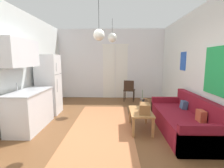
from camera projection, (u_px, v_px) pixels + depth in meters
name	position (u px, v px, depth m)	size (l,w,h in m)	color
ground_plane	(105.00, 139.00, 3.47)	(4.93, 7.86, 0.10)	brown
wall_back	(111.00, 64.00, 6.89)	(4.53, 0.13, 2.85)	silver
wall_right	(218.00, 69.00, 3.20)	(0.12, 7.46, 2.85)	silver
area_rug	(101.00, 130.00, 3.76)	(1.44, 3.78, 0.01)	#B26B42
couch	(185.00, 121.00, 3.66)	(0.87, 2.08, 0.81)	maroon
coffee_table	(141.00, 114.00, 3.77)	(0.49, 0.87, 0.45)	#A87542
bamboo_vase	(142.00, 103.00, 3.97)	(0.10, 0.10, 0.45)	#2D2D33
handbag	(145.00, 108.00, 3.57)	(0.27, 0.35, 0.34)	brown
refrigerator	(49.00, 85.00, 4.88)	(0.62, 0.59, 1.75)	white
kitchen_counter	(28.00, 96.00, 3.81)	(0.62, 1.28, 2.06)	silver
accent_chair	(129.00, 89.00, 6.36)	(0.49, 0.47, 0.83)	black
pendant_lamp_near	(99.00, 35.00, 3.02)	(0.21, 0.21, 0.90)	black
pendant_lamp_far	(112.00, 38.00, 5.10)	(0.28, 0.28, 0.71)	black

